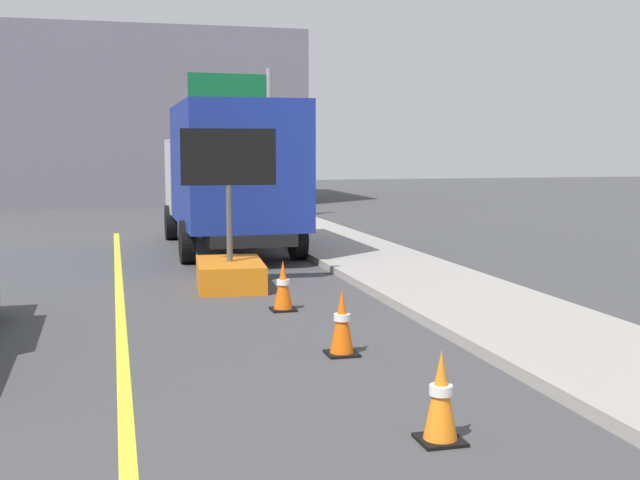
# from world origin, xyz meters

# --- Properties ---
(arrow_board_trailer) EXTENTS (1.60, 1.88, 2.70)m
(arrow_board_trailer) POSITION_xyz_m (1.85, 14.54, 0.48)
(arrow_board_trailer) COLOR orange
(arrow_board_trailer) RESTS_ON ground
(box_truck) EXTENTS (2.64, 7.06, 3.33)m
(box_truck) POSITION_xyz_m (2.57, 19.50, 1.81)
(box_truck) COLOR black
(box_truck) RESTS_ON ground
(highway_guide_sign) EXTENTS (2.78, 0.33, 5.00)m
(highway_guide_sign) POSITION_xyz_m (4.27, 27.49, 3.42)
(highway_guide_sign) COLOR gray
(highway_guide_sign) RESTS_ON ground
(far_building_block) EXTENTS (14.91, 9.26, 7.26)m
(far_building_block) POSITION_xyz_m (0.47, 38.35, 3.63)
(far_building_block) COLOR slate
(far_building_block) RESTS_ON ground
(traffic_cone_mid_lane) EXTENTS (0.36, 0.36, 0.76)m
(traffic_cone_mid_lane) POSITION_xyz_m (2.46, 6.88, 0.38)
(traffic_cone_mid_lane) COLOR black
(traffic_cone_mid_lane) RESTS_ON ground
(traffic_cone_far_lane) EXTENTS (0.36, 0.36, 0.78)m
(traffic_cone_far_lane) POSITION_xyz_m (2.45, 9.72, 0.38)
(traffic_cone_far_lane) COLOR black
(traffic_cone_far_lane) RESTS_ON ground
(traffic_cone_curbside) EXTENTS (0.36, 0.36, 0.74)m
(traffic_cone_curbside) POSITION_xyz_m (2.32, 12.38, 0.36)
(traffic_cone_curbside) COLOR black
(traffic_cone_curbside) RESTS_ON ground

